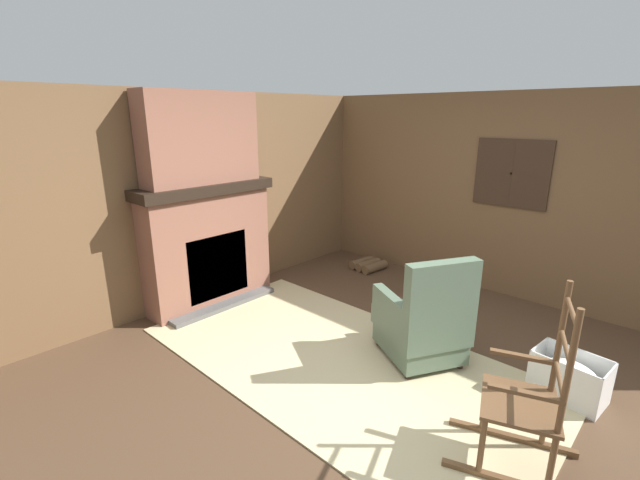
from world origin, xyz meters
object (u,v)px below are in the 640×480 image
(firewood_stack, at_px, (368,265))
(storage_case, at_px, (240,172))
(armchair, at_px, (423,324))
(laundry_basket, at_px, (569,376))
(oil_lamp_vase, at_px, (183,176))
(rocking_chair, at_px, (526,409))

(firewood_stack, relative_size, storage_case, 2.08)
(firewood_stack, bearing_deg, storage_case, -114.00)
(armchair, height_order, storage_case, storage_case)
(laundry_basket, bearing_deg, oil_lamp_vase, -162.90)
(laundry_basket, relative_size, storage_case, 2.53)
(oil_lamp_vase, bearing_deg, firewood_stack, 72.97)
(rocking_chair, relative_size, storage_case, 5.55)
(rocking_chair, distance_m, storage_case, 3.73)
(armchair, height_order, rocking_chair, rocking_chair)
(laundry_basket, bearing_deg, storage_case, -174.12)
(firewood_stack, distance_m, storage_case, 2.25)
(rocking_chair, bearing_deg, armchair, -51.05)
(armchair, xyz_separation_m, rocking_chair, (1.06, -0.63, 0.05))
(oil_lamp_vase, xyz_separation_m, storage_case, (0.00, 0.73, -0.03))
(firewood_stack, relative_size, laundry_basket, 0.82)
(laundry_basket, height_order, oil_lamp_vase, oil_lamp_vase)
(rocking_chair, bearing_deg, firewood_stack, -58.22)
(rocking_chair, relative_size, firewood_stack, 2.67)
(rocking_chair, height_order, storage_case, storage_case)
(armchair, distance_m, storage_case, 2.70)
(firewood_stack, bearing_deg, laundry_basket, -23.49)
(rocking_chair, distance_m, firewood_stack, 3.58)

